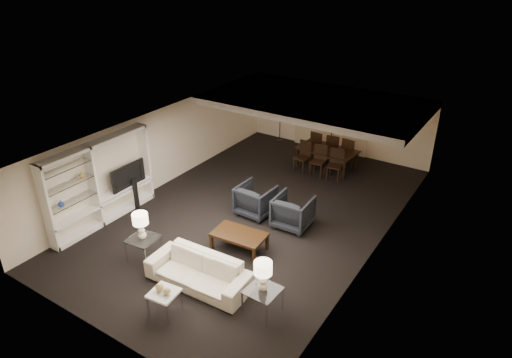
{
  "coord_description": "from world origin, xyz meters",
  "views": [
    {
      "loc": [
        6.13,
        -9.49,
        6.81
      ],
      "look_at": [
        0.0,
        0.0,
        1.1
      ],
      "focal_mm": 32.0,
      "sensor_mm": 36.0,
      "label": 1
    }
  ],
  "objects_px": {
    "side_table_right": "(263,301)",
    "chair_fm": "(334,148)",
    "armchair_right": "(293,212)",
    "television": "(125,175)",
    "dining_table": "(326,159)",
    "vase_amber": "(82,175)",
    "chair_fr": "(350,152)",
    "armchair_left": "(256,200)",
    "floor_lamp": "(280,120)",
    "floor_speaker": "(136,194)",
    "chair_nm": "(318,161)",
    "chair_nl": "(302,157)",
    "sofa": "(199,271)",
    "chair_fl": "(319,145)",
    "pendant_light": "(322,118)",
    "vase_blue": "(61,203)",
    "marble_table": "(165,303)",
    "coffee_table": "(239,241)",
    "table_lamp_left": "(141,226)",
    "table_lamp_right": "(263,276)",
    "side_table_left": "(144,249)",
    "chair_nr": "(335,165)"
  },
  "relations": [
    {
      "from": "table_lamp_right",
      "to": "vase_blue",
      "type": "xyz_separation_m",
      "value": [
        -5.62,
        -0.53,
        0.19
      ]
    },
    {
      "from": "vase_amber",
      "to": "chair_fr",
      "type": "distance_m",
      "value": 8.81
    },
    {
      "from": "television",
      "to": "table_lamp_right",
      "type": "bearing_deg",
      "value": -105.56
    },
    {
      "from": "vase_blue",
      "to": "side_table_left",
      "type": "bearing_deg",
      "value": 13.39
    },
    {
      "from": "vase_amber",
      "to": "chair_nr",
      "type": "distance_m",
      "value": 7.72
    },
    {
      "from": "floor_lamp",
      "to": "chair_nl",
      "type": "bearing_deg",
      "value": -44.71
    },
    {
      "from": "table_lamp_right",
      "to": "chair_nm",
      "type": "relative_size",
      "value": 0.65
    },
    {
      "from": "pendant_light",
      "to": "chair_fr",
      "type": "xyz_separation_m",
      "value": [
        0.69,
        0.99,
        -1.4
      ]
    },
    {
      "from": "vase_blue",
      "to": "coffee_table",
      "type": "bearing_deg",
      "value": 28.5
    },
    {
      "from": "pendant_light",
      "to": "marble_table",
      "type": "xyz_separation_m",
      "value": [
        0.31,
        -7.92,
        -1.64
      ]
    },
    {
      "from": "side_table_right",
      "to": "chair_fm",
      "type": "distance_m",
      "value": 8.04
    },
    {
      "from": "pendant_light",
      "to": "chair_nl",
      "type": "height_order",
      "value": "pendant_light"
    },
    {
      "from": "pendant_light",
      "to": "armchair_left",
      "type": "bearing_deg",
      "value": -94.72
    },
    {
      "from": "armchair_left",
      "to": "floor_lamp",
      "type": "xyz_separation_m",
      "value": [
        -2.25,
        5.22,
        0.41
      ]
    },
    {
      "from": "coffee_table",
      "to": "television",
      "type": "bearing_deg",
      "value": -179.35
    },
    {
      "from": "coffee_table",
      "to": "side_table_right",
      "type": "xyz_separation_m",
      "value": [
        1.7,
        -1.6,
        0.07
      ]
    },
    {
      "from": "floor_speaker",
      "to": "chair_nm",
      "type": "relative_size",
      "value": 0.93
    },
    {
      "from": "pendant_light",
      "to": "floor_speaker",
      "type": "xyz_separation_m",
      "value": [
        -3.38,
        -5.16,
        -1.44
      ]
    },
    {
      "from": "floor_lamp",
      "to": "chair_nm",
      "type": "bearing_deg",
      "value": -37.4
    },
    {
      "from": "vase_amber",
      "to": "table_lamp_right",
      "type": "bearing_deg",
      "value": -2.06
    },
    {
      "from": "television",
      "to": "chair_nm",
      "type": "xyz_separation_m",
      "value": [
        3.67,
        4.95,
        -0.57
      ]
    },
    {
      "from": "television",
      "to": "chair_fl",
      "type": "bearing_deg",
      "value": -26.19
    },
    {
      "from": "chair_nr",
      "to": "chair_fr",
      "type": "relative_size",
      "value": 1.0
    },
    {
      "from": "marble_table",
      "to": "vase_amber",
      "type": "height_order",
      "value": "vase_amber"
    },
    {
      "from": "armchair_left",
      "to": "side_table_right",
      "type": "bearing_deg",
      "value": 126.75
    },
    {
      "from": "pendant_light",
      "to": "coffee_table",
      "type": "xyz_separation_m",
      "value": [
        0.31,
        -5.22,
        -1.68
      ]
    },
    {
      "from": "side_table_right",
      "to": "chair_fm",
      "type": "height_order",
      "value": "chair_fm"
    },
    {
      "from": "vase_blue",
      "to": "floor_speaker",
      "type": "height_order",
      "value": "vase_blue"
    },
    {
      "from": "marble_table",
      "to": "dining_table",
      "type": "relative_size",
      "value": 0.28
    },
    {
      "from": "sofa",
      "to": "coffee_table",
      "type": "relative_size",
      "value": 1.82
    },
    {
      "from": "floor_speaker",
      "to": "chair_nl",
      "type": "xyz_separation_m",
      "value": [
        2.87,
        4.84,
        0.04
      ]
    },
    {
      "from": "chair_fl",
      "to": "armchair_left",
      "type": "bearing_deg",
      "value": 99.74
    },
    {
      "from": "vase_blue",
      "to": "sofa",
      "type": "bearing_deg",
      "value": 7.68
    },
    {
      "from": "armchair_left",
      "to": "vase_amber",
      "type": "distance_m",
      "value": 4.69
    },
    {
      "from": "table_lamp_left",
      "to": "vase_blue",
      "type": "relative_size",
      "value": 3.97
    },
    {
      "from": "armchair_right",
      "to": "chair_fm",
      "type": "relative_size",
      "value": 0.94
    },
    {
      "from": "pendant_light",
      "to": "chair_fl",
      "type": "height_order",
      "value": "pendant_light"
    },
    {
      "from": "television",
      "to": "dining_table",
      "type": "relative_size",
      "value": 0.59
    },
    {
      "from": "pendant_light",
      "to": "vase_blue",
      "type": "height_order",
      "value": "pendant_light"
    },
    {
      "from": "chair_nm",
      "to": "chair_nl",
      "type": "bearing_deg",
      "value": 175.67
    },
    {
      "from": "chair_nm",
      "to": "table_lamp_right",
      "type": "bearing_deg",
      "value": -77.94
    },
    {
      "from": "sofa",
      "to": "table_lamp_right",
      "type": "bearing_deg",
      "value": -2.36
    },
    {
      "from": "side_table_left",
      "to": "television",
      "type": "height_order",
      "value": "television"
    },
    {
      "from": "pendant_light",
      "to": "side_table_left",
      "type": "xyz_separation_m",
      "value": [
        -1.39,
        -6.82,
        -1.61
      ]
    },
    {
      "from": "table_lamp_left",
      "to": "chair_fm",
      "type": "relative_size",
      "value": 0.65
    },
    {
      "from": "marble_table",
      "to": "chair_fm",
      "type": "relative_size",
      "value": 0.53
    },
    {
      "from": "television",
      "to": "chair_fl",
      "type": "relative_size",
      "value": 1.13
    },
    {
      "from": "armchair_left",
      "to": "chair_nm",
      "type": "xyz_separation_m",
      "value": [
        0.39,
        3.21,
        0.07
      ]
    },
    {
      "from": "sofa",
      "to": "chair_fl",
      "type": "xyz_separation_m",
      "value": [
        -0.81,
        7.81,
        0.17
      ]
    },
    {
      "from": "table_lamp_right",
      "to": "vase_blue",
      "type": "relative_size",
      "value": 3.97
    }
  ]
}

